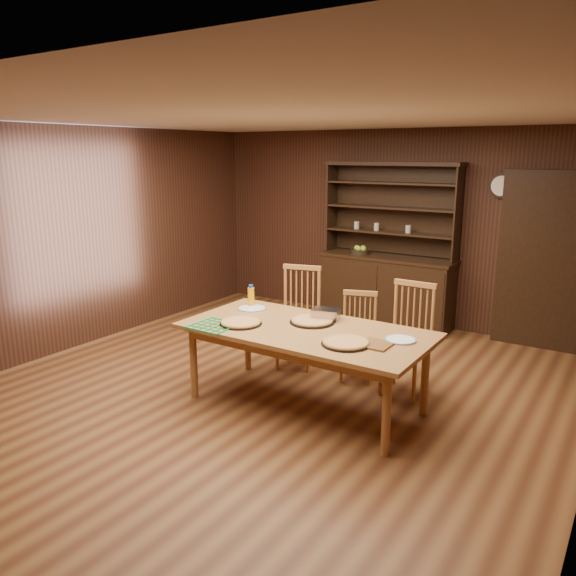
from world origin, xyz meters
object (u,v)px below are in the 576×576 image
Objects in this scene: juice_bottle at (251,296)px; dining_table at (306,335)px; chair_center at (358,333)px; china_hutch at (386,281)px; chair_left at (299,313)px; chair_right at (409,335)px.

dining_table is at bearing -20.93° from juice_bottle.
dining_table is 2.46× the size of chair_center.
china_hutch is 2.54m from juice_bottle.
chair_left reaches higher than dining_table.
china_hutch is at bearing 120.01° from chair_right.
chair_right is (1.28, -0.05, -0.00)m from chair_left.
china_hutch is 2.40× the size of chair_center.
juice_bottle is at bearing -127.18° from chair_left.
china_hutch is 2.00× the size of chair_right.
chair_center reaches higher than dining_table.
juice_bottle is (-1.51, -0.51, 0.28)m from chair_right.
chair_right is at bearing -24.78° from chair_center.
china_hutch is at bearing 98.75° from dining_table.
chair_left is at bearing 160.89° from chair_center.
dining_table is 2.05× the size of chair_right.
china_hutch is 2.85m from dining_table.
china_hutch reaches higher than juice_bottle.
chair_left is at bearing 125.01° from dining_table.
china_hutch reaches higher than dining_table.
dining_table is 0.93m from juice_bottle.
dining_table is (0.43, -2.81, 0.09)m from china_hutch.
dining_table is 0.92m from chair_center.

